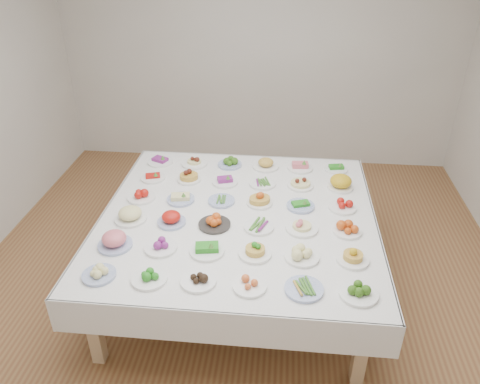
# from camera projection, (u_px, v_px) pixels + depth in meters

# --- Properties ---
(room_envelope) EXTENTS (5.02, 5.02, 2.81)m
(room_envelope) POSITION_uv_depth(u_px,v_px,m) (239.00, 83.00, 3.43)
(room_envelope) COLOR olive
(room_envelope) RESTS_ON ground
(display_table) EXTENTS (2.28, 2.28, 0.75)m
(display_table) POSITION_uv_depth(u_px,v_px,m) (238.00, 221.00, 3.92)
(display_table) COLOR white
(display_table) RESTS_ON ground
(dish_0) EXTENTS (0.23, 0.23, 0.09)m
(dish_0) POSITION_uv_depth(u_px,v_px,m) (99.00, 272.00, 3.20)
(dish_0) COLOR #4C66B2
(dish_0) RESTS_ON display_table
(dish_1) EXTENTS (0.24, 0.24, 0.09)m
(dish_1) POSITION_uv_depth(u_px,v_px,m) (149.00, 276.00, 3.16)
(dish_1) COLOR white
(dish_1) RESTS_ON display_table
(dish_2) EXTENTS (0.24, 0.24, 0.09)m
(dish_2) POSITION_uv_depth(u_px,v_px,m) (198.00, 278.00, 3.14)
(dish_2) COLOR white
(dish_2) RESTS_ON display_table
(dish_3) EXTENTS (0.23, 0.23, 0.09)m
(dish_3) POSITION_uv_depth(u_px,v_px,m) (250.00, 284.00, 3.10)
(dish_3) COLOR white
(dish_3) RESTS_ON display_table
(dish_4) EXTENTS (0.26, 0.26, 0.06)m
(dish_4) POSITION_uv_depth(u_px,v_px,m) (304.00, 288.00, 3.08)
(dish_4) COLOR #4C66B2
(dish_4) RESTS_ON display_table
(dish_5) EXTENTS (0.26, 0.26, 0.12)m
(dish_5) POSITION_uv_depth(u_px,v_px,m) (359.00, 288.00, 3.03)
(dish_5) COLOR white
(dish_5) RESTS_ON display_table
(dish_6) EXTENTS (0.28, 0.28, 0.16)m
(dish_6) POSITION_uv_depth(u_px,v_px,m) (114.00, 238.00, 3.47)
(dish_6) COLOR #4C66B2
(dish_6) RESTS_ON display_table
(dish_7) EXTENTS (0.24, 0.24, 0.10)m
(dish_7) POSITION_uv_depth(u_px,v_px,m) (161.00, 244.00, 3.46)
(dish_7) COLOR white
(dish_7) RESTS_ON display_table
(dish_8) EXTENTS (0.26, 0.26, 0.11)m
(dish_8) POSITION_uv_depth(u_px,v_px,m) (207.00, 247.00, 3.43)
(dish_8) COLOR white
(dish_8) RESTS_ON display_table
(dish_9) EXTENTS (0.24, 0.24, 0.13)m
(dish_9) POSITION_uv_depth(u_px,v_px,m) (255.00, 249.00, 3.39)
(dish_9) COLOR white
(dish_9) RESTS_ON display_table
(dish_10) EXTENTS (0.26, 0.26, 0.12)m
(dish_10) POSITION_uv_depth(u_px,v_px,m) (302.00, 252.00, 3.36)
(dish_10) COLOR white
(dish_10) RESTS_ON display_table
(dish_11) EXTENTS (0.23, 0.23, 0.13)m
(dish_11) POSITION_uv_depth(u_px,v_px,m) (353.00, 254.00, 3.33)
(dish_11) COLOR white
(dish_11) RESTS_ON display_table
(dish_12) EXTENTS (0.27, 0.27, 0.16)m
(dish_12) POSITION_uv_depth(u_px,v_px,m) (130.00, 212.00, 3.78)
(dish_12) COLOR white
(dish_12) RESTS_ON display_table
(dish_13) EXTENTS (0.23, 0.23, 0.13)m
(dish_13) POSITION_uv_depth(u_px,v_px,m) (171.00, 217.00, 3.75)
(dish_13) COLOR #4C66B2
(dish_13) RESTS_ON display_table
(dish_14) EXTENTS (0.25, 0.25, 0.12)m
(dish_14) POSITION_uv_depth(u_px,v_px,m) (214.00, 220.00, 3.72)
(dish_14) COLOR #2D2A28
(dish_14) RESTS_ON display_table
(dish_15) EXTENTS (0.27, 0.24, 0.06)m
(dish_15) POSITION_uv_depth(u_px,v_px,m) (259.00, 225.00, 3.70)
(dish_15) COLOR white
(dish_15) RESTS_ON display_table
(dish_16) EXTENTS (0.26, 0.26, 0.14)m
(dish_16) POSITION_uv_depth(u_px,v_px,m) (302.00, 223.00, 3.67)
(dish_16) COLOR white
(dish_16) RESTS_ON display_table
(dish_17) EXTENTS (0.22, 0.22, 0.10)m
(dish_17) POSITION_uv_depth(u_px,v_px,m) (348.00, 227.00, 3.64)
(dish_17) COLOR white
(dish_17) RESTS_ON display_table
(dish_18) EXTENTS (0.24, 0.24, 0.11)m
(dish_18) POSITION_uv_depth(u_px,v_px,m) (141.00, 193.00, 4.08)
(dish_18) COLOR white
(dish_18) RESTS_ON display_table
(dish_19) EXTENTS (0.24, 0.24, 0.10)m
(dish_19) POSITION_uv_depth(u_px,v_px,m) (181.00, 197.00, 4.06)
(dish_19) COLOR #4C66B2
(dish_19) RESTS_ON display_table
(dish_20) EXTENTS (0.23, 0.23, 0.05)m
(dish_20) POSITION_uv_depth(u_px,v_px,m) (221.00, 200.00, 4.05)
(dish_20) COLOR #4C66B2
(dish_20) RESTS_ON display_table
(dish_21) EXTENTS (0.24, 0.24, 0.14)m
(dish_21) POSITION_uv_depth(u_px,v_px,m) (260.00, 197.00, 4.00)
(dish_21) COLOR white
(dish_21) RESTS_ON display_table
(dish_22) EXTENTS (0.23, 0.23, 0.09)m
(dish_22) POSITION_uv_depth(u_px,v_px,m) (301.00, 204.00, 3.97)
(dish_22) COLOR #4C66B2
(dish_22) RESTS_ON display_table
(dish_23) EXTENTS (0.23, 0.23, 0.10)m
(dish_23) POSITION_uv_depth(u_px,v_px,m) (343.00, 204.00, 3.94)
(dish_23) COLOR white
(dish_23) RESTS_ON display_table
(dish_24) EXTENTS (0.23, 0.23, 0.10)m
(dish_24) POSITION_uv_depth(u_px,v_px,m) (153.00, 175.00, 4.40)
(dish_24) COLOR white
(dish_24) RESTS_ON display_table
(dish_25) EXTENTS (0.23, 0.22, 0.14)m
(dish_25) POSITION_uv_depth(u_px,v_px,m) (189.00, 174.00, 4.36)
(dish_25) COLOR white
(dish_25) RESTS_ON display_table
(dish_26) EXTENTS (0.23, 0.23, 0.09)m
(dish_26) POSITION_uv_depth(u_px,v_px,m) (225.00, 180.00, 4.33)
(dish_26) COLOR white
(dish_26) RESTS_ON display_table
(dish_27) EXTENTS (0.24, 0.24, 0.05)m
(dish_27) POSITION_uv_depth(u_px,v_px,m) (262.00, 183.00, 4.31)
(dish_27) COLOR white
(dish_27) RESTS_ON display_table
(dish_28) EXTENTS (0.23, 0.23, 0.14)m
(dish_28) POSITION_uv_depth(u_px,v_px,m) (301.00, 180.00, 4.26)
(dish_28) COLOR white
(dish_28) RESTS_ON display_table
(dish_29) EXTENTS (0.23, 0.23, 0.15)m
(dish_29) POSITION_uv_depth(u_px,v_px,m) (341.00, 181.00, 4.23)
(dish_29) COLOR white
(dish_29) RESTS_ON display_table
(dish_30) EXTENTS (0.25, 0.25, 0.11)m
(dish_30) POSITION_uv_depth(u_px,v_px,m) (160.00, 159.00, 4.69)
(dish_30) COLOR white
(dish_30) RESTS_ON display_table
(dish_31) EXTENTS (0.25, 0.25, 0.14)m
(dish_31) POSITION_uv_depth(u_px,v_px,m) (194.00, 159.00, 4.65)
(dish_31) COLOR white
(dish_31) RESTS_ON display_table
(dish_32) EXTENTS (0.23, 0.23, 0.10)m
(dish_32) POSITION_uv_depth(u_px,v_px,m) (230.00, 162.00, 4.64)
(dish_32) COLOR #4C66B2
(dish_32) RESTS_ON display_table
(dish_33) EXTENTS (0.26, 0.26, 0.13)m
(dish_33) POSITION_uv_depth(u_px,v_px,m) (266.00, 162.00, 4.60)
(dish_33) COLOR white
(dish_33) RESTS_ON display_table
(dish_34) EXTENTS (0.24, 0.24, 0.11)m
(dish_34) POSITION_uv_depth(u_px,v_px,m) (300.00, 165.00, 4.57)
(dish_34) COLOR white
(dish_34) RESTS_ON display_table
(dish_35) EXTENTS (0.22, 0.22, 0.09)m
(dish_35) POSITION_uv_depth(u_px,v_px,m) (336.00, 167.00, 4.56)
(dish_35) COLOR white
(dish_35) RESTS_ON display_table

